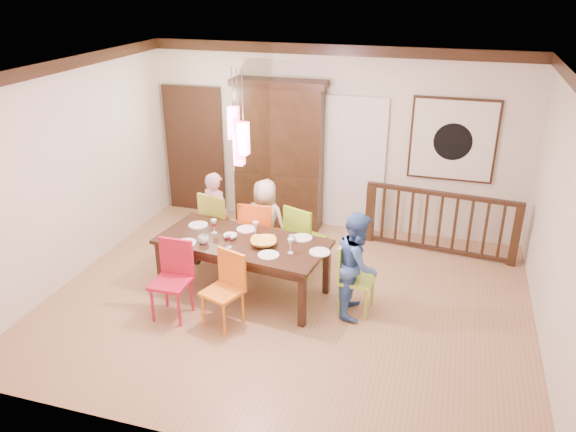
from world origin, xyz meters
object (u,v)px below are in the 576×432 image
(chair_end_right, at_px, (357,274))
(person_far_mid, at_px, (265,222))
(person_end_right, at_px, (357,264))
(china_hutch, at_px, (280,154))
(person_far_left, at_px, (216,216))
(chair_far_left, at_px, (222,220))
(balustrade, at_px, (440,221))
(dining_table, at_px, (243,246))

(chair_end_right, relative_size, person_far_mid, 0.72)
(person_far_mid, relative_size, person_end_right, 0.96)
(china_hutch, xyz_separation_m, person_end_right, (1.70, -2.29, -0.53))
(chair_end_right, distance_m, person_far_left, 2.37)
(chair_far_left, relative_size, china_hutch, 0.44)
(china_hutch, xyz_separation_m, person_far_mid, (0.23, -1.41, -0.56))
(china_hutch, bearing_deg, person_far_left, -109.42)
(chair_end_right, relative_size, balustrade, 0.40)
(chair_end_right, height_order, china_hutch, china_hutch)
(dining_table, distance_m, person_far_left, 1.09)
(china_hutch, relative_size, person_far_mid, 1.88)
(chair_end_right, bearing_deg, dining_table, 94.21)
(chair_far_left, height_order, china_hutch, china_hutch)
(person_far_mid, height_order, person_end_right, person_end_right)
(chair_end_right, distance_m, person_end_right, 0.14)
(balustrade, relative_size, person_end_right, 1.70)
(balustrade, height_order, person_end_right, person_end_right)
(dining_table, xyz_separation_m, balustrade, (2.37, 1.91, -0.17))
(chair_end_right, height_order, person_far_left, person_far_left)
(chair_far_left, bearing_deg, chair_end_right, 174.81)
(china_hutch, distance_m, balustrade, 2.70)
(dining_table, relative_size, china_hutch, 0.95)
(dining_table, height_order, person_end_right, person_end_right)
(dining_table, height_order, person_far_mid, person_far_mid)
(balustrade, bearing_deg, dining_table, -134.94)
(dining_table, relative_size, person_end_right, 1.72)
(chair_far_left, distance_m, person_far_left, 0.11)
(chair_end_right, relative_size, person_far_left, 0.69)
(dining_table, distance_m, balustrade, 3.05)
(chair_far_left, height_order, person_far_mid, person_far_mid)
(chair_end_right, bearing_deg, chair_far_left, 73.33)
(dining_table, relative_size, person_far_mid, 1.79)
(dining_table, relative_size, person_far_left, 1.72)
(person_end_right, bearing_deg, china_hutch, 32.79)
(person_far_mid, bearing_deg, person_end_right, 154.02)
(dining_table, distance_m, chair_far_left, 1.05)
(person_far_mid, bearing_deg, dining_table, 94.25)
(chair_end_right, relative_size, china_hutch, 0.38)
(dining_table, distance_m, chair_end_right, 1.50)
(chair_end_right, distance_m, person_far_mid, 1.72)
(chair_end_right, bearing_deg, person_far_left, 74.26)
(chair_far_left, bearing_deg, person_far_mid, -161.18)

